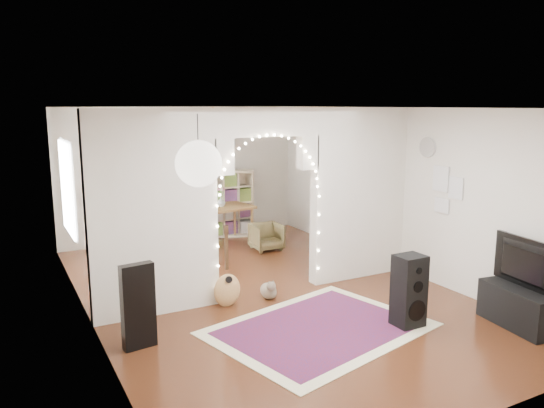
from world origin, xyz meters
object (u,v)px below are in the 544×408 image
acoustic_guitar (227,277)px  dining_table (221,210)px  media_console (518,308)px  dining_chair_left (148,254)px  dining_chair_right (267,237)px  floor_speaker (409,291)px  bookcase (221,203)px

acoustic_guitar → dining_table: acoustic_guitar is taller
media_console → dining_chair_left: bearing=133.4°
media_console → dining_chair_left: media_console is taller
dining_chair_right → floor_speaker: bearing=-89.0°
floor_speaker → dining_chair_left: bearing=118.2°
dining_table → bookcase: bearing=58.7°
dining_chair_left → media_console: bearing=-37.6°
acoustic_guitar → media_console: bearing=-34.7°
dining_table → dining_chair_left: size_ratio=2.81×
dining_chair_right → dining_table: bearing=127.4°
bookcase → media_console: bearing=-51.9°
acoustic_guitar → bookcase: size_ratio=0.69×
dining_chair_right → dining_chair_left: bearing=-179.6°
acoustic_guitar → dining_chair_right: acoustic_guitar is taller
floor_speaker → bookcase: bookcase is taller
media_console → dining_chair_left: (-3.40, 4.73, -0.04)m
dining_chair_right → bookcase: bearing=105.4°
acoustic_guitar → bookcase: 4.04m
acoustic_guitar → dining_table: 3.40m
floor_speaker → dining_table: floor_speaker is taller
bookcase → dining_table: 0.64m
floor_speaker → dining_chair_right: size_ratio=1.64×
dining_table → dining_chair_left: 1.91m
bookcase → dining_chair_left: 2.42m
acoustic_guitar → bookcase: (1.49, 3.75, 0.28)m
acoustic_guitar → floor_speaker: 2.41m
dining_chair_left → floor_speaker: bearing=-44.8°
floor_speaker → acoustic_guitar: bearing=136.1°
floor_speaker → bookcase: bearing=92.4°
floor_speaker → bookcase: 5.42m
media_console → bookcase: bearing=111.2°
bookcase → dining_chair_right: bookcase is taller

